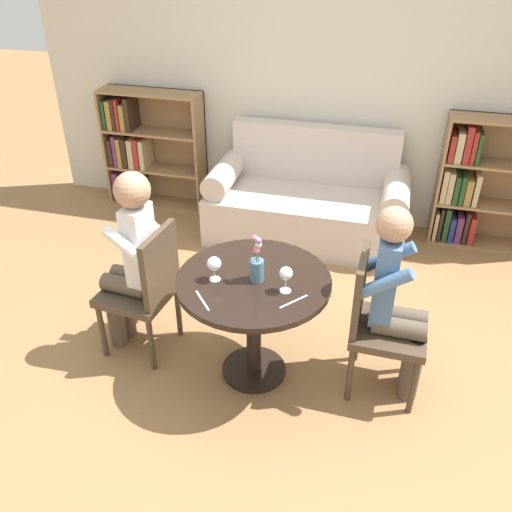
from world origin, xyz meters
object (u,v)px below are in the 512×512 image
wine_glass_right (286,274)px  flower_vase (257,265)px  chair_left (146,286)px  chair_right (377,319)px  bookshelf_right (480,186)px  couch (308,203)px  person_right (397,302)px  person_left (131,258)px  wine_glass_left (214,265)px  bookshelf_left (144,149)px

wine_glass_right → flower_vase: 0.19m
chair_left → chair_right: same height
bookshelf_right → chair_left: bearing=-136.2°
chair_left → chair_right: bearing=97.8°
couch → person_right: person_right is taller
couch → bookshelf_right: (1.41, 0.27, 0.21)m
person_left → flower_vase: bearing=90.9°
chair_right → wine_glass_right: chair_right is taller
bookshelf_right → couch: bearing=-169.3°
bookshelf_right → wine_glass_right: size_ratio=7.28×
person_left → wine_glass_left: size_ratio=8.54×
chair_left → chair_right: size_ratio=1.00×
person_left → person_right: 1.59m
bookshelf_left → flower_vase: size_ratio=3.93×
bookshelf_right → person_left: (-2.20, -2.01, 0.15)m
chair_right → person_left: size_ratio=0.72×
bookshelf_left → chair_left: bookshelf_left is taller
couch → chair_left: (-0.71, -1.76, 0.18)m
wine_glass_left → flower_vase: flower_vase is taller
chair_left → person_right: bearing=97.5°
person_right → wine_glass_right: person_right is taller
person_left → wine_glass_left: 0.61m
chair_left → wine_glass_left: (0.50, -0.11, 0.32)m
bookshelf_left → person_left: person_left is taller
wine_glass_left → flower_vase: size_ratio=0.52×
wine_glass_right → flower_vase: size_ratio=0.54×
chair_left → person_right: 1.51m
couch → person_right: 1.92m
wine_glass_right → flower_vase: bearing=160.5°
bookshelf_left → flower_vase: 2.69m
bookshelf_right → chair_left: size_ratio=1.24×
bookshelf_left → chair_left: bearing=-64.8°
chair_left → person_right: (1.51, 0.04, 0.14)m
chair_right → chair_left: bearing=93.0°
bookshelf_right → wine_glass_left: bearing=-127.1°
couch → wine_glass_right: 1.96m
flower_vase → wine_glass_right: bearing=-19.5°
bookshelf_left → chair_left: (0.95, -2.02, -0.05)m
couch → flower_vase: size_ratio=5.96×
wine_glass_left → chair_right: bearing=10.0°
wine_glass_right → bookshelf_right: bearing=60.6°
flower_vase → bookshelf_left: bearing=128.9°
bookshelf_right → person_right: (-0.61, -1.98, 0.11)m
chair_right → wine_glass_right: size_ratio=5.88×
bookshelf_right → person_right: size_ratio=0.92×
chair_right → person_right: size_ratio=0.75×
chair_left → wine_glass_right: size_ratio=5.88×
wine_glass_right → chair_right: bearing=18.2°
chair_left → wine_glass_left: chair_left is taller
person_right → wine_glass_left: size_ratio=8.23×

